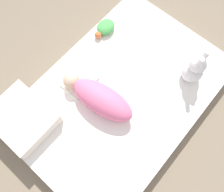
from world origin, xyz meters
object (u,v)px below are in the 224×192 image
(swaddled_baby, at_px, (99,98))
(turtle_plush, at_px, (105,28))
(pillow, at_px, (23,118))
(bunny_plush, at_px, (194,69))

(swaddled_baby, bearing_deg, turtle_plush, -59.67)
(pillow, relative_size, bunny_plush, 1.30)
(bunny_plush, bearing_deg, pillow, -33.18)
(pillow, bearing_deg, bunny_plush, 146.82)
(pillow, height_order, bunny_plush, bunny_plush)
(bunny_plush, xyz_separation_m, turtle_plush, (0.11, -0.73, -0.08))
(turtle_plush, bearing_deg, swaddled_baby, 38.10)
(swaddled_baby, height_order, bunny_plush, bunny_plush)
(swaddled_baby, distance_m, pillow, 0.53)
(swaddled_baby, xyz_separation_m, bunny_plush, (-0.57, 0.36, 0.03))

